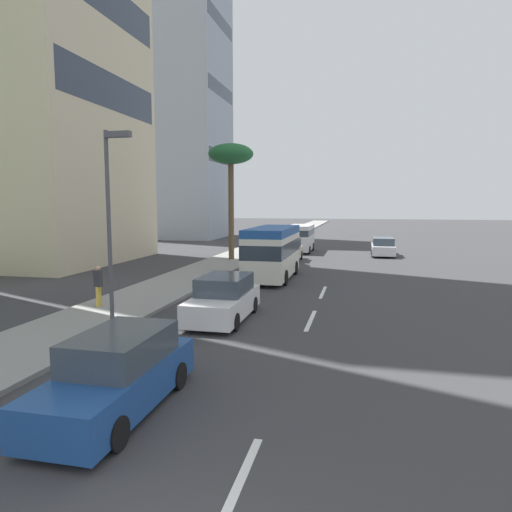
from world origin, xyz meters
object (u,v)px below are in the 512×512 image
at_px(car_lead, 288,250).
at_px(car_fifth, 118,375).
at_px(car_sixth, 383,247).
at_px(pedestrian_near_lamp, 98,284).
at_px(van_third, 300,237).
at_px(minibus_second, 273,251).
at_px(palm_tree, 231,158).
at_px(car_fourth, 224,299).
at_px(street_lamp, 111,208).

distance_m(car_lead, car_fifth, 26.65).
xyz_separation_m(car_sixth, pedestrian_near_lamp, (-23.50, 12.49, 0.36)).
bearing_deg(van_third, car_fifth, 0.69).
xyz_separation_m(minibus_second, palm_tree, (7.68, 4.71, 6.19)).
height_order(car_fifth, palm_tree, palm_tree).
relative_size(car_fourth, car_sixth, 0.97).
height_order(car_fourth, pedestrian_near_lamp, pedestrian_near_lamp).
bearing_deg(car_lead, palm_tree, -75.81).
bearing_deg(car_fourth, palm_tree, -165.02).
bearing_deg(van_third, minibus_second, 1.33).
xyz_separation_m(car_fourth, car_fifth, (-8.05, -0.07, 0.00)).
bearing_deg(car_fourth, minibus_second, 179.86).
bearing_deg(car_fourth, car_sixth, 163.82).
xyz_separation_m(minibus_second, car_sixth, (14.02, -6.90, -0.93)).
distance_m(van_third, car_fifth, 33.29).
bearing_deg(pedestrian_near_lamp, van_third, -85.06).
relative_size(minibus_second, van_third, 1.35).
xyz_separation_m(car_fourth, car_sixth, (23.85, -6.92, -0.05)).
distance_m(minibus_second, street_lamp, 12.98).
bearing_deg(minibus_second, van_third, -178.67).
bearing_deg(car_lead, street_lamp, -7.60).
height_order(car_lead, car_fifth, car_lead).
height_order(palm_tree, street_lamp, palm_tree).
xyz_separation_m(pedestrian_near_lamp, palm_tree, (17.16, -0.88, 6.76)).
xyz_separation_m(car_lead, street_lamp, (-21.06, 2.81, 3.50)).
bearing_deg(car_lead, pedestrian_near_lamp, -15.83).
bearing_deg(minibus_second, palm_tree, -148.49).
height_order(car_fifth, street_lamp, street_lamp).
relative_size(palm_tree, street_lamp, 1.31).
relative_size(car_fourth, pedestrian_near_lamp, 2.69).
bearing_deg(car_lead, car_sixth, 125.67).
relative_size(van_third, palm_tree, 0.58).
bearing_deg(van_third, car_fourth, 0.76).
height_order(van_third, street_lamp, street_lamp).
distance_m(car_sixth, palm_tree, 15.02).
bearing_deg(pedestrian_near_lamp, car_sixth, -101.17).
xyz_separation_m(palm_tree, street_lamp, (-19.98, -1.48, -3.56)).
height_order(car_lead, minibus_second, minibus_second).
bearing_deg(pedestrian_near_lamp, car_fourth, -166.83).
relative_size(minibus_second, street_lamp, 1.03).
relative_size(pedestrian_near_lamp, street_lamp, 0.26).
distance_m(car_lead, street_lamp, 21.53).
bearing_deg(car_fifth, palm_tree, -169.46).
xyz_separation_m(car_sixth, street_lamp, (-26.31, 10.12, 3.56)).
xyz_separation_m(car_sixth, palm_tree, (-6.33, 11.61, 7.12)).
distance_m(car_lead, car_sixth, 9.00).
relative_size(van_third, car_fifth, 1.10).
bearing_deg(van_third, street_lamp, -5.91).
xyz_separation_m(minibus_second, car_fifth, (-17.88, -0.04, -0.88)).
bearing_deg(car_lead, car_fourth, 1.21).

